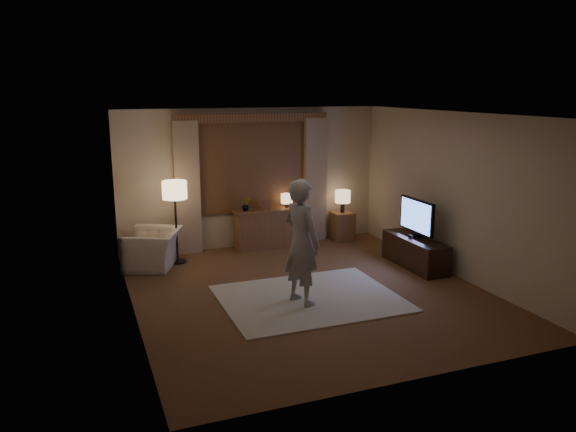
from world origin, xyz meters
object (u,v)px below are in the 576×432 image
side_table (342,226)px  sideboard (267,229)px  person (302,242)px  armchair (153,249)px  tv_stand (415,252)px

side_table → sideboard: bearing=178.2°
side_table → person: (-2.03, -2.83, 0.62)m
armchair → person: (1.71, -2.41, 0.58)m
armchair → person: 3.01m
sideboard → side_table: (1.55, -0.05, -0.07)m
sideboard → armchair: bearing=-168.0°
side_table → person: 3.54m
sideboard → tv_stand: (1.95, -2.02, -0.10)m
side_table → person: bearing=-125.7°
tv_stand → person: 2.65m
person → tv_stand: bearing=-89.4°
armchair → person: bearing=58.4°
sideboard → person: 2.97m
armchair → tv_stand: armchair is taller
tv_stand → person: bearing=-160.4°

